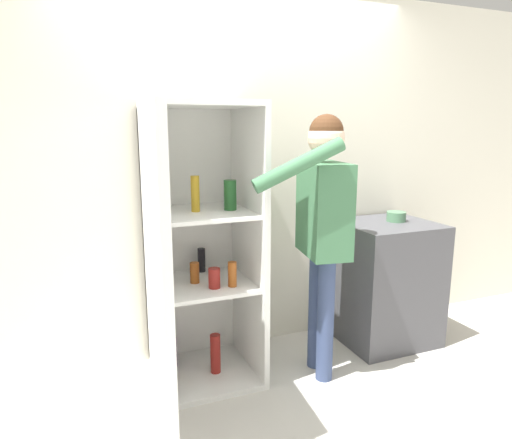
{
  "coord_description": "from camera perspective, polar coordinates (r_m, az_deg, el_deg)",
  "views": [
    {
      "loc": [
        -1.11,
        -2.06,
        1.61
      ],
      "look_at": [
        -0.04,
        0.61,
        1.02
      ],
      "focal_mm": 32.0,
      "sensor_mm": 36.0,
      "label": 1
    }
  ],
  "objects": [
    {
      "name": "ground_plane",
      "position": [
        2.84,
        5.78,
        -23.02
      ],
      "size": [
        12.0,
        12.0,
        0.0
      ],
      "primitive_type": "plane",
      "color": "beige"
    },
    {
      "name": "bowl",
      "position": [
        3.55,
        17.13,
        0.36
      ],
      "size": [
        0.14,
        0.14,
        0.07
      ],
      "color": "#517F5B",
      "rests_on": "counter"
    },
    {
      "name": "counter",
      "position": [
        3.61,
        15.81,
        -7.5
      ],
      "size": [
        0.67,
        0.62,
        0.91
      ],
      "color": "#4C4C51",
      "rests_on": "ground_plane"
    },
    {
      "name": "person",
      "position": [
        2.86,
        8.31,
        0.73
      ],
      "size": [
        0.7,
        0.55,
        1.68
      ],
      "color": "#384770",
      "rests_on": "ground_plane"
    },
    {
      "name": "wall_back",
      "position": [
        3.25,
        -1.79,
        5.67
      ],
      "size": [
        7.0,
        0.06,
        2.55
      ],
      "color": "silver",
      "rests_on": "ground_plane"
    },
    {
      "name": "refrigerator",
      "position": [
        2.76,
        -7.86,
        -4.17
      ],
      "size": [
        0.74,
        1.27,
        1.75
      ],
      "color": "white",
      "rests_on": "ground_plane"
    }
  ]
}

